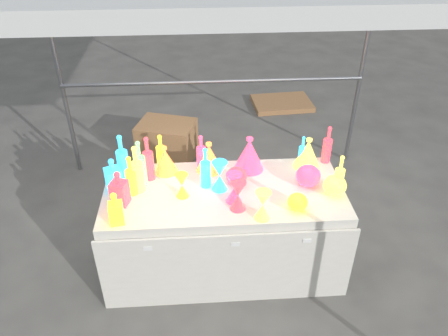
{
  "coord_description": "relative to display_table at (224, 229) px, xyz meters",
  "views": [
    {
      "loc": [
        -0.18,
        -2.61,
        2.71
      ],
      "look_at": [
        0.0,
        0.0,
        0.95
      ],
      "focal_mm": 35.0,
      "sensor_mm": 36.0,
      "label": 1
    }
  ],
  "objects": [
    {
      "name": "globe_0",
      "position": [
        0.5,
        -0.25,
        0.43
      ],
      "size": [
        0.19,
        0.19,
        0.12
      ],
      "primitive_type": null,
      "rotation": [
        0.0,
        0.0,
        0.43
      ],
      "color": "#C03D12",
      "rests_on": "display_table"
    },
    {
      "name": "lampshade_3",
      "position": [
        0.69,
        0.29,
        0.5
      ],
      "size": [
        0.23,
        0.23,
        0.26
      ],
      "primitive_type": null,
      "rotation": [
        0.0,
        0.0,
        0.05
      ],
      "color": "#126872",
      "rests_on": "display_table"
    },
    {
      "name": "hourglass_2",
      "position": [
        0.24,
        -0.33,
        0.49
      ],
      "size": [
        0.15,
        0.15,
        0.22
      ],
      "primitive_type": null,
      "rotation": [
        0.0,
        0.0,
        0.43
      ],
      "color": "#126872",
      "rests_on": "display_table"
    },
    {
      "name": "hourglass_1",
      "position": [
        0.06,
        -0.12,
        0.49
      ],
      "size": [
        0.14,
        0.14,
        0.23
      ],
      "primitive_type": null,
      "rotation": [
        0.0,
        0.0,
        0.18
      ],
      "color": "#2036BF",
      "rests_on": "display_table"
    },
    {
      "name": "lampshade_0",
      "position": [
        -0.44,
        0.29,
        0.49
      ],
      "size": [
        0.2,
        0.2,
        0.23
      ],
      "primitive_type": null,
      "rotation": [
        0.0,
        0.0,
        -0.08
      ],
      "color": "yellow",
      "rests_on": "display_table"
    },
    {
      "name": "decanter_0",
      "position": [
        -0.75,
        -0.3,
        0.5
      ],
      "size": [
        0.11,
        0.11,
        0.25
      ],
      "primitive_type": null,
      "rotation": [
        0.0,
        0.0,
        0.16
      ],
      "color": "#C03D12",
      "rests_on": "display_table"
    },
    {
      "name": "bottle_9",
      "position": [
        0.86,
        0.35,
        0.54
      ],
      "size": [
        0.08,
        0.08,
        0.33
      ],
      "primitive_type": null,
      "rotation": [
        0.0,
        0.0,
        -0.12
      ],
      "color": "#D95516",
      "rests_on": "display_table"
    },
    {
      "name": "bottle_11",
      "position": [
        0.83,
        -0.08,
        0.54
      ],
      "size": [
        0.1,
        0.1,
        0.33
      ],
      "primitive_type": null,
      "rotation": [
        0.0,
        0.0,
        -0.42
      ],
      "color": "#126872",
      "rests_on": "display_table"
    },
    {
      "name": "globe_1",
      "position": [
        0.8,
        -0.09,
        0.44
      ],
      "size": [
        0.19,
        0.19,
        0.14
      ],
      "primitive_type": null,
      "rotation": [
        0.0,
        0.0,
        -0.09
      ],
      "color": "#126872",
      "rests_on": "display_table"
    },
    {
      "name": "bottle_7",
      "position": [
        -0.13,
        0.07,
        0.54
      ],
      "size": [
        0.1,
        0.1,
        0.34
      ],
      "primitive_type": null,
      "rotation": [
        0.0,
        0.0,
        0.25
      ],
      "color": "green",
      "rests_on": "display_table"
    },
    {
      "name": "bottle_0",
      "position": [
        -0.48,
        0.36,
        0.52
      ],
      "size": [
        0.08,
        0.08,
        0.29
      ],
      "primitive_type": null,
      "rotation": [
        0.0,
        0.0,
        -0.12
      ],
      "color": "#C03D12",
      "rests_on": "display_table"
    },
    {
      "name": "globe_2",
      "position": [
        0.1,
        0.08,
        0.44
      ],
      "size": [
        0.17,
        0.17,
        0.13
      ],
      "primitive_type": null,
      "rotation": [
        0.0,
        0.0,
        0.04
      ],
      "color": "#D95516",
      "rests_on": "display_table"
    },
    {
      "name": "display_table",
      "position": [
        0.0,
        0.0,
        0.0
      ],
      "size": [
        1.84,
        0.83,
        0.75
      ],
      "color": "silver",
      "rests_on": "ground"
    },
    {
      "name": "bottle_2",
      "position": [
        -0.56,
        0.2,
        0.56
      ],
      "size": [
        0.1,
        0.1,
        0.37
      ],
      "primitive_type": null,
      "rotation": [
        0.0,
        0.0,
        0.33
      ],
      "color": "#D95516",
      "rests_on": "display_table"
    },
    {
      "name": "ground",
      "position": [
        -0.0,
        0.01,
        -0.37
      ],
      "size": [
        80.0,
        80.0,
        0.0
      ],
      "primitive_type": "plane",
      "color": "slate",
      "rests_on": "ground"
    },
    {
      "name": "decanter_1",
      "position": [
        -0.75,
        -0.09,
        0.51
      ],
      "size": [
        0.14,
        0.14,
        0.27
      ],
      "primitive_type": null,
      "rotation": [
        0.0,
        0.0,
        -0.3
      ],
      "color": "#D95516",
      "rests_on": "display_table"
    },
    {
      "name": "bottle_3",
      "position": [
        -0.16,
        0.33,
        0.52
      ],
      "size": [
        0.09,
        0.09,
        0.29
      ],
      "primitive_type": null,
      "rotation": [
        0.0,
        0.0,
        0.2
      ],
      "color": "#2036BF",
      "rests_on": "display_table"
    },
    {
      "name": "cardboard_box_closed",
      "position": [
        -0.53,
        1.68,
        -0.15
      ],
      "size": [
        0.71,
        0.6,
        0.44
      ],
      "primitive_type": "cube",
      "rotation": [
        0.0,
        0.0,
        -0.3
      ],
      "color": "#AE7B4E",
      "rests_on": "ground"
    },
    {
      "name": "bottle_1",
      "position": [
        -0.76,
        0.22,
        0.57
      ],
      "size": [
        0.12,
        0.12,
        0.38
      ],
      "primitive_type": null,
      "rotation": [
        0.0,
        0.0,
        -0.43
      ],
      "color": "green",
      "rests_on": "display_table"
    },
    {
      "name": "hourglass_5",
      "position": [
        -0.03,
        0.03,
        0.5
      ],
      "size": [
        0.12,
        0.12,
        0.24
      ],
      "primitive_type": null,
      "rotation": [
        0.0,
        0.0,
        0.03
      ],
      "color": "green",
      "rests_on": "display_table"
    },
    {
      "name": "globe_3",
      "position": [
        0.64,
        0.03,
        0.45
      ],
      "size": [
        0.21,
        0.21,
        0.15
      ],
      "primitive_type": null,
      "rotation": [
        0.0,
        0.0,
        -0.11
      ],
      "color": "#2036BF",
      "rests_on": "display_table"
    },
    {
      "name": "cardboard_box_flat",
      "position": [
        1.02,
        2.95,
        -0.34
      ],
      "size": [
        0.84,
        0.63,
        0.07
      ],
      "primitive_type": "cube",
      "rotation": [
        0.0,
        0.0,
        0.07
      ],
      "color": "#AE7B4E",
      "rests_on": "ground"
    },
    {
      "name": "lampshade_2",
      "position": [
        0.22,
        0.29,
        0.52
      ],
      "size": [
        0.3,
        0.3,
        0.28
      ],
      "primitive_type": null,
      "rotation": [
        0.0,
        0.0,
        0.31
      ],
      "color": "#2036BF",
      "rests_on": "display_table"
    },
    {
      "name": "hourglass_4",
      "position": [
        -0.31,
        -0.04,
        0.47
      ],
      "size": [
        0.11,
        0.11,
        0.19
      ],
      "primitive_type": null,
      "rotation": [
        0.0,
        0.0,
        0.2
      ],
      "color": "#C03D12",
      "rests_on": "display_table"
    },
    {
      "name": "bottle_8",
      "position": [
        0.65,
        0.31,
        0.51
      ],
      "size": [
        0.08,
        0.08,
        0.27
      ],
      "primitive_type": null,
      "rotation": [
        0.0,
        0.0,
        0.41
      ],
      "color": "green",
      "rests_on": "display_table"
    },
    {
      "name": "lampshade_1",
      "position": [
        -0.1,
        0.29,
        0.5
      ],
      "size": [
        0.28,
        0.28,
        0.25
      ],
      "primitive_type": null,
      "rotation": [
        0.0,
        0.0,
        0.41
      ],
      "color": "yellow",
      "rests_on": "display_table"
    },
    {
      "name": "decanter_2",
      "position": [
        -0.81,
        0.07,
        0.51
      ],
      "size": [
        0.15,
        0.15,
        0.27
      ],
      "primitive_type": null,
      "rotation": [
        0.0,
        0.0,
        0.42
      ],
      "color": "green",
      "rests_on": "display_table"
    },
    {
      "name": "bottle_6",
      "position": [
        -0.68,
        0.02,
        0.54
      ],
      "size": [
        0.1,
        0.1,
        0.32
      ],
      "primitive_type": null,
      "rotation": [
        0.0,
        0.0,
        -0.28
      ],
      "color": "#C03D12",
      "rests_on": "display_table"
    },
    {
      "name": "hourglass_0",
      "position": [
        0.08,
        -0.21,
        0.49
      ],
      "size": [
        0.12,
        0.12,
        0.23
      ],
      "primitive_type": null,
      "rotation": [
        0.0,
        0.0,
        -0.03
      ],
      "color": "#D95516",
      "rests_on": "display_table"
    },
    {
      "name": "bottle_4",
      "position": [
        -0.63,
        0.05,
        0.57
      ],
      "size": [
        0.11,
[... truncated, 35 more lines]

